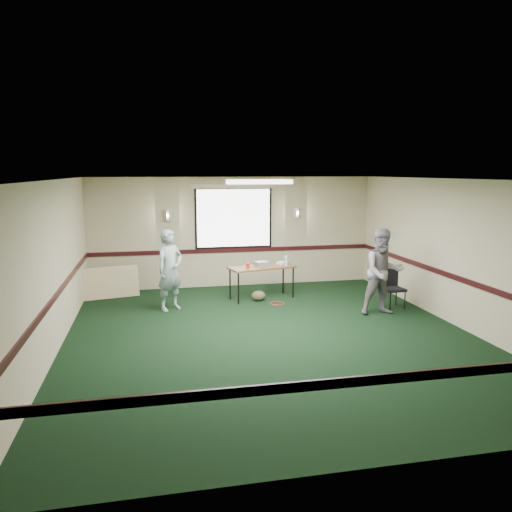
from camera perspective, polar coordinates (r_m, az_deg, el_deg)
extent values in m
plane|color=black|center=(8.79, 1.76, -9.14)|extent=(8.00, 8.00, 0.00)
plane|color=#CAB692|center=(12.33, -2.58, 2.75)|extent=(7.00, 0.00, 7.00)
plane|color=#CAB692|center=(4.77, 13.33, -8.73)|extent=(7.00, 0.00, 7.00)
plane|color=#CAB692|center=(8.36, -22.20, -1.28)|extent=(0.00, 8.00, 8.00)
plane|color=#CAB692|center=(9.87, 21.96, 0.32)|extent=(0.00, 8.00, 8.00)
plane|color=white|center=(8.32, 1.86, 8.74)|extent=(8.00, 8.00, 0.00)
cube|color=black|center=(12.38, -2.55, 0.68)|extent=(7.00, 0.03, 0.10)
cube|color=black|center=(4.94, 13.05, -13.64)|extent=(7.00, 0.03, 0.10)
cube|color=black|center=(8.45, -21.91, -4.28)|extent=(0.03, 8.00, 0.10)
cube|color=black|center=(9.94, 21.73, -2.24)|extent=(0.03, 8.00, 0.10)
cube|color=black|center=(12.27, -2.57, 4.36)|extent=(1.90, 0.01, 1.50)
cube|color=white|center=(12.27, -2.57, 4.36)|extent=(1.80, 0.02, 1.40)
cube|color=beige|center=(12.22, -2.60, 7.96)|extent=(2.05, 0.08, 0.10)
cylinder|color=silver|center=(12.08, -10.09, 4.61)|extent=(0.16, 0.16, 0.25)
cylinder|color=silver|center=(12.59, 4.68, 4.93)|extent=(0.16, 0.16, 0.25)
cube|color=white|center=(9.30, 0.38, 8.47)|extent=(1.20, 0.32, 0.08)
cube|color=#553718|center=(11.14, 0.67, -1.30)|extent=(1.56, 0.92, 0.04)
cylinder|color=black|center=(10.73, -2.02, -3.74)|extent=(0.04, 0.04, 0.69)
cylinder|color=black|center=(11.32, 4.26, -3.05)|extent=(0.04, 0.04, 0.69)
cylinder|color=black|center=(11.15, -2.98, -3.23)|extent=(0.04, 0.04, 0.69)
cylinder|color=black|center=(11.72, 3.12, -2.59)|extent=(0.04, 0.04, 0.69)
cube|color=gray|center=(11.20, 0.65, -0.88)|extent=(0.35, 0.31, 0.10)
cube|color=white|center=(11.44, 2.97, -0.79)|extent=(0.26, 0.25, 0.05)
cylinder|color=red|center=(10.92, -0.92, -1.11)|extent=(0.08, 0.08, 0.12)
cylinder|color=#97DBF7|center=(11.25, 3.47, -0.52)|extent=(0.07, 0.07, 0.22)
ellipsoid|color=#453C27|center=(11.07, 0.28, -4.57)|extent=(0.38, 0.35, 0.22)
torus|color=red|center=(10.86, 2.43, -5.42)|extent=(0.33, 0.33, 0.02)
cube|color=tan|center=(11.71, -16.64, -2.96)|extent=(1.40, 0.52, 0.71)
cube|color=black|center=(10.82, 15.47, -3.68)|extent=(0.43, 0.43, 0.05)
cube|color=black|center=(10.94, 14.99, -2.32)|extent=(0.40, 0.07, 0.40)
cylinder|color=black|center=(10.65, 15.10, -5.06)|extent=(0.03, 0.03, 0.37)
cylinder|color=black|center=(10.82, 16.65, -4.90)|extent=(0.03, 0.03, 0.37)
cylinder|color=black|center=(10.93, 14.20, -4.65)|extent=(0.03, 0.03, 0.37)
cylinder|color=black|center=(11.10, 15.72, -4.50)|extent=(0.03, 0.03, 0.37)
imported|color=#3F648A|center=(10.37, -9.80, -1.58)|extent=(0.73, 0.68, 1.67)
imported|color=#6D81A9|center=(10.21, 14.32, -1.78)|extent=(0.86, 0.68, 1.72)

